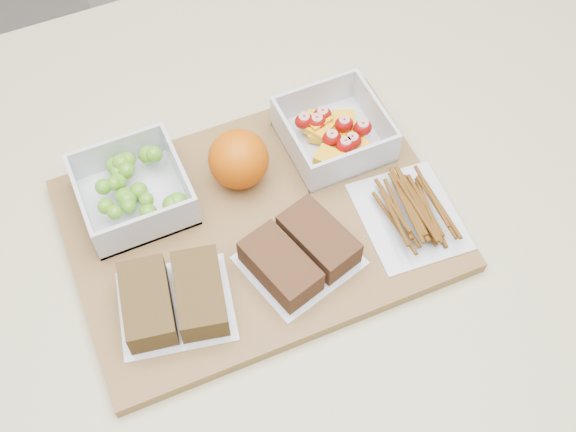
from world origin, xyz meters
The scene contains 8 objects.
counter centered at (0.00, 0.00, 0.45)m, with size 1.20×0.90×0.90m, color beige.
cutting_board centered at (-0.01, 0.01, 0.91)m, with size 0.42×0.30×0.02m, color brown.
grape_container centered at (-0.13, 0.10, 0.94)m, with size 0.12×0.12×0.05m.
fruit_container centered at (0.12, 0.08, 0.94)m, with size 0.12×0.12×0.05m.
orange centered at (-0.01, 0.08, 0.95)m, with size 0.07×0.07×0.07m, color #CF5504.
sandwich_bag_left centered at (-0.13, -0.05, 0.93)m, with size 0.14×0.13×0.04m.
sandwich_bag_center centered at (0.01, -0.05, 0.93)m, with size 0.14×0.13×0.04m.
pretzel_bag centered at (0.15, -0.05, 0.93)m, with size 0.12×0.14×0.03m.
Camera 1 is at (-0.16, -0.40, 1.61)m, focal length 45.00 mm.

